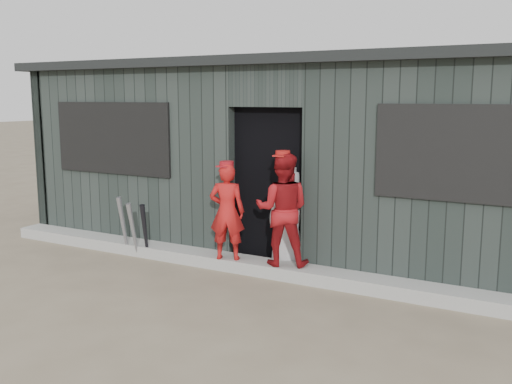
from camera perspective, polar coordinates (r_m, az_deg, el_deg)
The scene contains 9 objects.
ground at distance 5.61m, azimuth -9.03°, elevation -12.85°, with size 80.00×80.00×0.00m, color #6D5F4B.
curb at distance 7.02m, azimuth 0.08°, elevation -7.44°, with size 8.00×0.36×0.15m, color #959591.
bat_left at distance 7.71m, azimuth -12.18°, elevation -3.77°, with size 0.07×0.07×0.76m, color gray.
bat_mid at distance 7.85m, azimuth -13.12°, elevation -3.34°, with size 0.07×0.07×0.82m, color gray.
bat_right at distance 7.65m, azimuth -11.04°, elevation -3.89°, with size 0.07×0.07×0.75m, color black.
player_red_left at distance 6.94m, azimuth -2.92°, elevation -1.98°, with size 0.43×0.28×1.18m, color #B21616.
player_red_right at distance 6.70m, azimuth 2.66°, elevation -1.74°, with size 0.65×0.50×1.33m, color maroon.
player_grey_back at distance 7.06m, azimuth 3.43°, elevation -2.74°, with size 0.61×0.40×1.25m, color #AAAAAA.
dugout at distance 8.28m, azimuth 5.64°, elevation 3.67°, with size 8.30×3.30×2.62m.
Camera 1 is at (3.19, -4.09, 2.12)m, focal length 40.00 mm.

